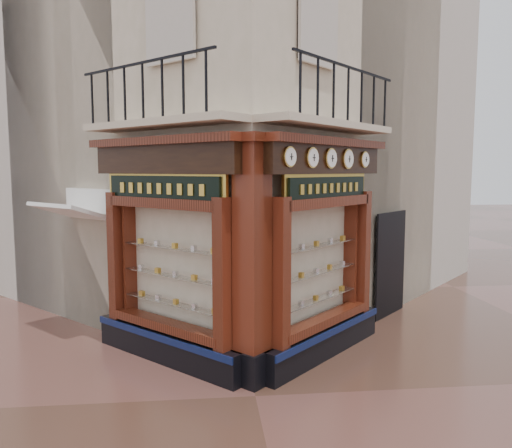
{
  "coord_description": "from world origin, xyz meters",
  "views": [
    {
      "loc": [
        -0.73,
        -7.2,
        3.41
      ],
      "look_at": [
        0.22,
        2.0,
        2.41
      ],
      "focal_mm": 35.0,
      "sensor_mm": 36.0,
      "label": 1
    }
  ],
  "objects": [
    {
      "name": "awning",
      "position": [
        -3.46,
        3.25,
        0.0
      ],
      "size": [
        1.9,
        1.9,
        0.39
      ],
      "primitive_type": null,
      "rotation": [
        0.32,
        0.0,
        2.36
      ],
      "color": "silver",
      "rests_on": "ground"
    },
    {
      "name": "neighbour_left",
      "position": [
        -2.47,
        8.63,
        5.5
      ],
      "size": [
        11.31,
        11.31,
        11.0
      ],
      "primitive_type": "cube",
      "rotation": [
        0.0,
        0.0,
        0.79
      ],
      "color": "beige",
      "rests_on": "ground"
    },
    {
      "name": "shopfront_right",
      "position": [
        1.41,
        1.57,
        1.98
      ],
      "size": [
        2.86,
        2.86,
        3.98
      ],
      "rotation": [
        0.0,
        0.0,
        0.79
      ],
      "color": "black",
      "rests_on": "ground"
    },
    {
      "name": "signboard_right",
      "position": [
        1.46,
        1.51,
        3.1
      ],
      "size": [
        1.95,
        1.95,
        0.52
      ],
      "rotation": [
        0.0,
        0.0,
        0.79
      ],
      "color": "gold",
      "rests_on": "ground"
    },
    {
      "name": "clock_d",
      "position": [
        1.89,
        1.79,
        3.62
      ],
      "size": [
        0.3,
        0.3,
        0.37
      ],
      "rotation": [
        0.0,
        0.0,
        0.79
      ],
      "color": "#BA913E",
      "rests_on": "ground"
    },
    {
      "name": "corner_pilaster",
      "position": [
        0.0,
        0.5,
        1.95
      ],
      "size": [
        0.85,
        0.85,
        3.98
      ],
      "rotation": [
        0.0,
        0.0,
        0.79
      ],
      "color": "black",
      "rests_on": "ground"
    },
    {
      "name": "clock_b",
      "position": [
        1.04,
        0.94,
        3.62
      ],
      "size": [
        0.28,
        0.28,
        0.35
      ],
      "rotation": [
        0.0,
        0.0,
        0.79
      ],
      "color": "#BA913E",
      "rests_on": "ground"
    },
    {
      "name": "clock_c",
      "position": [
        1.46,
        1.36,
        3.62
      ],
      "size": [
        0.29,
        0.29,
        0.36
      ],
      "rotation": [
        0.0,
        0.0,
        0.79
      ],
      "color": "#BA913E",
      "rests_on": "ground"
    },
    {
      "name": "ground",
      "position": [
        0.0,
        0.0,
        0.0
      ],
      "size": [
        80.0,
        80.0,
        0.0
      ],
      "primitive_type": "plane",
      "color": "#472C21",
      "rests_on": "ground"
    },
    {
      "name": "main_building",
      "position": [
        0.0,
        6.16,
        6.0
      ],
      "size": [
        11.31,
        11.31,
        12.0
      ],
      "primitive_type": "cube",
      "rotation": [
        0.0,
        0.0,
        0.79
      ],
      "color": "beige",
      "rests_on": "ground"
    },
    {
      "name": "clock_a",
      "position": [
        0.58,
        0.48,
        3.62
      ],
      "size": [
        0.26,
        0.26,
        0.32
      ],
      "rotation": [
        0.0,
        0.0,
        0.79
      ],
      "color": "#BA913E",
      "rests_on": "ground"
    },
    {
      "name": "neighbour_right",
      "position": [
        2.47,
        8.63,
        5.5
      ],
      "size": [
        11.31,
        11.31,
        11.0
      ],
      "primitive_type": "cube",
      "rotation": [
        0.0,
        0.0,
        0.79
      ],
      "color": "beige",
      "rests_on": "ground"
    },
    {
      "name": "clock_e",
      "position": [
        2.36,
        2.26,
        3.62
      ],
      "size": [
        0.26,
        0.26,
        0.31
      ],
      "rotation": [
        0.0,
        0.0,
        0.79
      ],
      "color": "#BA913E",
      "rests_on": "ground"
    },
    {
      "name": "balcony",
      "position": [
        0.0,
        1.49,
        4.22
      ],
      "size": [
        5.94,
        2.97,
        1.03
      ],
      "color": "beige",
      "rests_on": "ground"
    },
    {
      "name": "shopfront_left",
      "position": [
        -1.41,
        1.57,
        1.98
      ],
      "size": [
        2.86,
        2.86,
        3.98
      ],
      "rotation": [
        0.0,
        0.0,
        2.36
      ],
      "color": "black",
      "rests_on": "ground"
    },
    {
      "name": "signboard_left",
      "position": [
        -1.46,
        1.51,
        3.1
      ],
      "size": [
        2.17,
        2.17,
        0.58
      ],
      "rotation": [
        0.0,
        0.0,
        2.36
      ],
      "color": "gold",
      "rests_on": "ground"
    }
  ]
}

